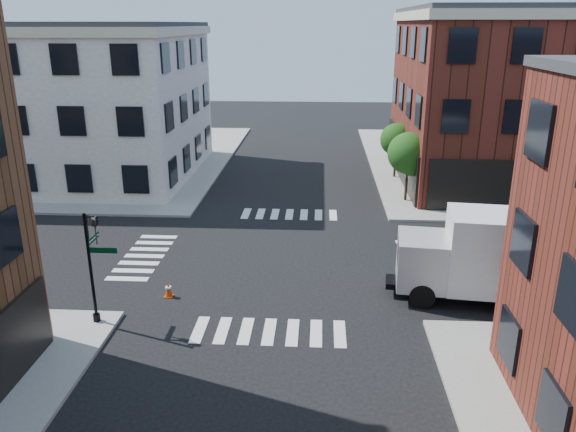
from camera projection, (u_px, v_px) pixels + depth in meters
The scene contains 9 objects.
ground at pixel (282, 259), 28.10m from camera, with size 120.00×120.00×0.00m, color black.
sidewalk_ne at pixel (550, 164), 46.75m from camera, with size 30.00×30.00×0.15m, color gray.
sidewalk_nw at pixel (59, 158), 49.05m from camera, with size 30.00×30.00×0.15m, color gray.
building_nw at pixel (46, 103), 42.46m from camera, with size 22.00×16.00×11.00m, color beige.
tree_near at pixel (409, 155), 36.07m from camera, with size 2.69×2.69×4.49m.
tree_far at pixel (397, 141), 41.83m from camera, with size 2.43×2.43×4.07m.
signal_pole at pixel (92, 256), 21.23m from camera, with size 1.29×1.24×4.60m.
box_truck at pixel (505, 257), 23.23m from camera, with size 8.77×3.50×3.88m.
traffic_cone at pixel (168, 290), 24.17m from camera, with size 0.42×0.42×0.67m.
Camera 1 is at (1.82, -25.80, 11.20)m, focal length 35.00 mm.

